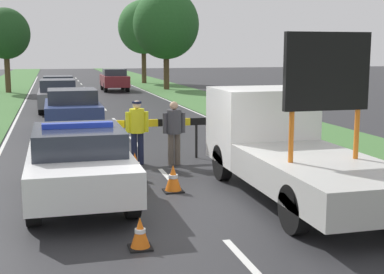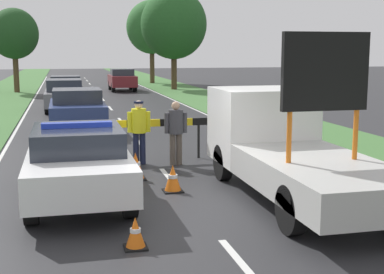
{
  "view_description": "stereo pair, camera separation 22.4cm",
  "coord_description": "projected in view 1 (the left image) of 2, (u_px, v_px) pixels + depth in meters",
  "views": [
    {
      "loc": [
        -2.55,
        -9.59,
        2.94
      ],
      "look_at": [
        0.33,
        1.39,
        1.1
      ],
      "focal_mm": 50.0,
      "sensor_mm": 36.0,
      "label": 1
    },
    {
      "loc": [
        -2.33,
        -9.65,
        2.94
      ],
      "look_at": [
        0.33,
        1.39,
        1.1
      ],
      "focal_mm": 50.0,
      "sensor_mm": 36.0,
      "label": 2
    }
  ],
  "objects": [
    {
      "name": "ground_plane",
      "position": [
        194.0,
        205.0,
        10.27
      ],
      "size": [
        160.0,
        160.0,
        0.0
      ],
      "primitive_type": "plane",
      "color": "#28282B"
    },
    {
      "name": "lane_markings",
      "position": [
        101.0,
        106.0,
        28.86
      ],
      "size": [
        8.29,
        68.87,
        0.01
      ],
      "color": "silver",
      "rests_on": "ground"
    },
    {
      "name": "grass_verge_right",
      "position": [
        208.0,
        102.0,
        30.92
      ],
      "size": [
        4.0,
        120.0,
        0.03
      ],
      "color": "#427038",
      "rests_on": "ground"
    },
    {
      "name": "police_car",
      "position": [
        79.0,
        161.0,
        10.54
      ],
      "size": [
        1.93,
        4.74,
        1.57
      ],
      "rotation": [
        0.0,
        0.0,
        0.05
      ],
      "color": "white",
      "rests_on": "ground"
    },
    {
      "name": "work_truck",
      "position": [
        285.0,
        144.0,
        11.09
      ],
      "size": [
        2.1,
        5.96,
        3.26
      ],
      "rotation": [
        0.0,
        0.0,
        3.15
      ],
      "color": "white",
      "rests_on": "ground"
    },
    {
      "name": "road_barrier",
      "position": [
        158.0,
        126.0,
        14.41
      ],
      "size": [
        2.7,
        0.08,
        1.11
      ],
      "rotation": [
        0.0,
        0.0,
        -0.02
      ],
      "color": "black",
      "rests_on": "ground"
    },
    {
      "name": "police_officer",
      "position": [
        137.0,
        127.0,
        13.82
      ],
      "size": [
        0.6,
        0.38,
        1.67
      ],
      "rotation": [
        0.0,
        0.0,
        3.14
      ],
      "color": "#191E38",
      "rests_on": "ground"
    },
    {
      "name": "pedestrian_civilian",
      "position": [
        174.0,
        128.0,
        13.75
      ],
      "size": [
        0.59,
        0.38,
        1.65
      ],
      "rotation": [
        0.0,
        0.0,
        -0.38
      ],
      "color": "brown",
      "rests_on": "ground"
    },
    {
      "name": "traffic_cone_near_police",
      "position": [
        173.0,
        179.0,
        11.23
      ],
      "size": [
        0.41,
        0.41,
        0.57
      ],
      "color": "black",
      "rests_on": "ground"
    },
    {
      "name": "traffic_cone_centre_front",
      "position": [
        140.0,
        233.0,
        7.99
      ],
      "size": [
        0.35,
        0.35,
        0.48
      ],
      "color": "black",
      "rests_on": "ground"
    },
    {
      "name": "traffic_cone_near_truck",
      "position": [
        135.0,
        166.0,
        12.27
      ],
      "size": [
        0.46,
        0.46,
        0.63
      ],
      "color": "black",
      "rests_on": "ground"
    },
    {
      "name": "queued_car_hatch_blue",
      "position": [
        73.0,
        110.0,
        19.34
      ],
      "size": [
        1.93,
        4.04,
        1.58
      ],
      "rotation": [
        0.0,
        0.0,
        3.14
      ],
      "color": "navy",
      "rests_on": "ground"
    },
    {
      "name": "queued_car_suv_grey",
      "position": [
        58.0,
        95.0,
        26.2
      ],
      "size": [
        1.86,
        4.65,
        1.55
      ],
      "rotation": [
        0.0,
        0.0,
        3.14
      ],
      "color": "slate",
      "rests_on": "ground"
    },
    {
      "name": "queued_car_sedan_black",
      "position": [
        58.0,
        88.0,
        31.66
      ],
      "size": [
        1.9,
        4.08,
        1.46
      ],
      "rotation": [
        0.0,
        0.0,
        3.14
      ],
      "color": "black",
      "rests_on": "ground"
    },
    {
      "name": "queued_car_wagon_maroon",
      "position": [
        114.0,
        80.0,
        39.24
      ],
      "size": [
        1.79,
        4.07,
        1.62
      ],
      "rotation": [
        0.0,
        0.0,
        3.14
      ],
      "color": "maroon",
      "rests_on": "ground"
    },
    {
      "name": "roadside_tree_near_left",
      "position": [
        143.0,
        27.0,
        47.61
      ],
      "size": [
        4.52,
        4.52,
        7.39
      ],
      "color": "#4C3823",
      "rests_on": "ground"
    },
    {
      "name": "roadside_tree_near_right",
      "position": [
        5.0,
        34.0,
        36.92
      ],
      "size": [
        3.35,
        3.35,
        5.87
      ],
      "color": "#4C3823",
      "rests_on": "ground"
    },
    {
      "name": "roadside_tree_mid_left",
      "position": [
        166.0,
        24.0,
        39.85
      ],
      "size": [
        4.93,
        4.93,
        7.47
      ],
      "color": "#4C3823",
      "rests_on": "ground"
    }
  ]
}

